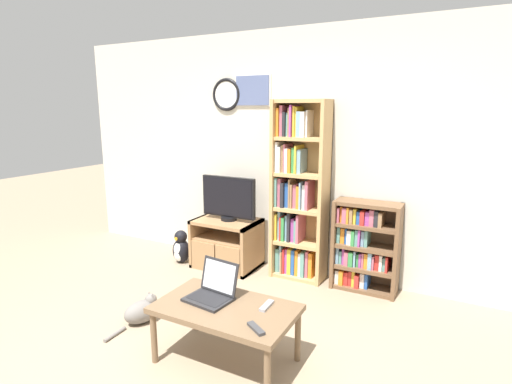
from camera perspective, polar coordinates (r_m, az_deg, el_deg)
The scene contains 11 objects.
wall_back at distance 4.29m, azimuth 7.19°, elevation 5.38°, with size 6.10×0.09×2.60m.
tv_stand at distance 4.60m, azimuth -4.28°, elevation -7.28°, with size 0.71×0.51×0.55m.
television at distance 4.45m, azimuth -3.94°, elevation -0.94°, with size 0.65×0.18×0.49m.
bookshelf_tall at distance 4.19m, azimuth 5.93°, elevation -0.33°, with size 0.56×0.31×1.87m.
bookshelf_short at distance 4.13m, azimuth 15.03°, elevation -7.44°, with size 0.63×0.28×0.90m.
coffee_table at distance 2.93m, azimuth -4.35°, elevation -16.73°, with size 0.98×0.58×0.43m.
laptop at distance 3.00m, azimuth -6.15°, elevation -13.68°, with size 0.35×0.32×0.26m.
remote_near_laptop at distance 2.63m, azimuth -0.00°, elevation -18.91°, with size 0.16×0.12×0.02m.
remote_far_from_laptop at distance 2.89m, azimuth 1.54°, elevation -15.93°, with size 0.05×0.16×0.02m.
cat at distance 3.67m, azimuth -15.81°, elevation -15.98°, with size 0.29×0.56×0.24m.
penguin_figurine at distance 4.81m, azimuth -10.70°, elevation -7.87°, with size 0.21×0.19×0.39m.
Camera 1 is at (1.49, -1.69, 1.79)m, focal length 28.00 mm.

